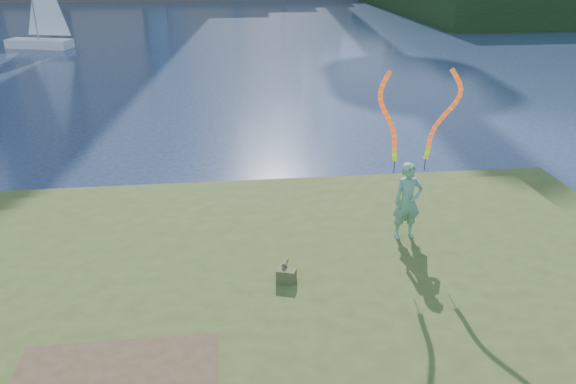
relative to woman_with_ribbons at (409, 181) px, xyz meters
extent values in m
plane|color=#1A2742|center=(-3.73, -1.43, -2.19)|extent=(320.00, 320.00, 0.00)
cube|color=#394819|center=(-3.73, -3.63, -1.79)|extent=(17.00, 15.00, 0.30)
cube|color=#394819|center=(-3.73, -3.43, -1.54)|extent=(14.00, 12.00, 0.30)
imported|color=#1A783F|center=(0.00, -0.03, -0.49)|extent=(0.69, 0.49, 1.81)
cylinder|color=black|center=(-0.35, 0.06, 0.32)|extent=(0.02, 0.02, 0.30)
cylinder|color=black|center=(0.37, 0.12, 0.32)|extent=(0.02, 0.02, 0.30)
cube|color=#4C4F28|center=(-2.94, -1.59, -1.26)|extent=(0.44, 0.36, 0.27)
cylinder|color=#4C4F28|center=(-2.94, -1.41, -1.08)|extent=(0.17, 0.27, 0.09)
cube|color=white|center=(-17.64, 33.95, -1.90)|extent=(5.11, 2.93, 0.68)
camera|label=1|loc=(-4.03, -11.17, 4.78)|focal=35.00mm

